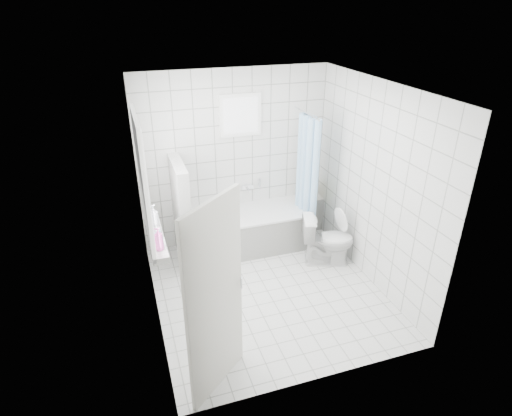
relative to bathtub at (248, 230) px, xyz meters
name	(u,v)px	position (x,y,z in m)	size (l,w,h in m)	color
ground	(268,291)	(-0.09, -1.12, -0.29)	(3.00, 3.00, 0.00)	white
ceiling	(271,88)	(-0.09, -1.12, 2.31)	(3.00, 3.00, 0.00)	white
wall_back	(234,159)	(-0.09, 0.38, 1.01)	(2.80, 0.02, 2.60)	white
wall_front	(327,271)	(-0.09, -2.62, 1.01)	(2.80, 0.02, 2.60)	white
wall_left	(147,219)	(-1.49, -1.12, 1.01)	(0.02, 3.00, 2.60)	white
wall_right	(373,186)	(1.31, -1.12, 1.01)	(0.02, 3.00, 2.60)	white
window_left	(145,182)	(-1.44, -0.82, 1.31)	(0.01, 0.90, 1.40)	white
window_back	(241,116)	(0.01, 0.33, 1.66)	(0.50, 0.01, 0.50)	white
window_sill	(156,239)	(-1.40, -0.82, 0.57)	(0.18, 1.02, 0.08)	white
door	(215,301)	(-1.03, -2.34, 0.71)	(0.04, 0.80, 2.00)	silver
bathtub	(248,230)	(0.00, 0.00, 0.00)	(1.82, 0.77, 0.58)	white
partition_wall	(182,214)	(-0.97, -0.05, 0.46)	(0.15, 0.85, 1.50)	white
tiled_ledge	(309,213)	(1.11, 0.25, -0.02)	(0.40, 0.24, 0.55)	white
toilet	(328,240)	(0.94, -0.75, 0.08)	(0.41, 0.72, 0.73)	white
curtain_rod	(307,113)	(0.85, -0.02, 1.71)	(0.02, 0.02, 0.80)	silver
shower_curtain	(307,177)	(0.85, -0.16, 0.81)	(0.14, 0.48, 1.78)	#52A9F0
tub_faucet	(248,187)	(0.10, 0.33, 0.56)	(0.18, 0.06, 0.06)	silver
sill_bottles	(156,226)	(-1.39, -0.83, 0.74)	(0.17, 0.73, 0.33)	silver
ledge_bottles	(311,192)	(1.11, 0.22, 0.38)	(0.16, 0.17, 0.28)	#F1FF1A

